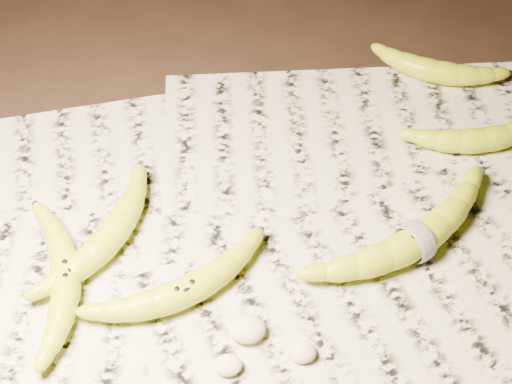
{
  "coord_description": "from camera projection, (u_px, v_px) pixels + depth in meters",
  "views": [
    {
      "loc": [
        -0.03,
        -0.48,
        0.68
      ],
      "look_at": [
        0.02,
        0.03,
        0.05
      ],
      "focal_mm": 50.0,
      "sensor_mm": 36.0,
      "label": 1
    }
  ],
  "objects": [
    {
      "name": "measuring_tape",
      "position": [
        416.0,
        240.0,
        0.8
      ],
      "size": [
        0.03,
        0.05,
        0.05
      ],
      "primitive_type": "torus",
      "rotation": [
        0.0,
        1.57,
        0.5
      ],
      "color": "white",
      "rests_on": "newspaper_patch"
    },
    {
      "name": "banana_upper_b",
      "position": [
        436.0,
        69.0,
        0.98
      ],
      "size": [
        0.17,
        0.11,
        0.03
      ],
      "primitive_type": null,
      "rotation": [
        0.0,
        0.0,
        -0.41
      ],
      "color": "#B9D91B",
      "rests_on": "newspaper_patch"
    },
    {
      "name": "flesh_chunk_b",
      "position": [
        228.0,
        363.0,
        0.71
      ],
      "size": [
        0.03,
        0.02,
        0.02
      ],
      "primitive_type": "ellipsoid",
      "color": "beige",
      "rests_on": "newspaper_patch"
    },
    {
      "name": "newspaper_patch",
      "position": [
        262.0,
        258.0,
        0.81
      ],
      "size": [
        0.9,
        0.7,
        0.01
      ],
      "primitive_type": "cube",
      "color": "beige",
      "rests_on": "ground"
    },
    {
      "name": "flesh_chunk_a",
      "position": [
        247.0,
        327.0,
        0.74
      ],
      "size": [
        0.04,
        0.03,
        0.02
      ],
      "primitive_type": "ellipsoid",
      "color": "beige",
      "rests_on": "newspaper_patch"
    },
    {
      "name": "banana_taped",
      "position": [
        416.0,
        240.0,
        0.8
      ],
      "size": [
        0.24,
        0.17,
        0.04
      ],
      "primitive_type": null,
      "rotation": [
        0.0,
        0.0,
        0.5
      ],
      "color": "#B9D91B",
      "rests_on": "newspaper_patch"
    },
    {
      "name": "ground",
      "position": [
        242.0,
        244.0,
        0.83
      ],
      "size": [
        3.0,
        3.0,
        0.0
      ],
      "primitive_type": "plane",
      "color": "black",
      "rests_on": "ground"
    },
    {
      "name": "banana_left_a",
      "position": [
        65.0,
        275.0,
        0.77
      ],
      "size": [
        0.07,
        0.19,
        0.03
      ],
      "primitive_type": null,
      "rotation": [
        0.0,
        0.0,
        1.67
      ],
      "color": "#B9D91B",
      "rests_on": "newspaper_patch"
    },
    {
      "name": "banana_left_b",
      "position": [
        108.0,
        236.0,
        0.8
      ],
      "size": [
        0.15,
        0.18,
        0.04
      ],
      "primitive_type": null,
      "rotation": [
        0.0,
        0.0,
        0.97
      ],
      "color": "#B9D91B",
      "rests_on": "newspaper_patch"
    },
    {
      "name": "flesh_chunk_c",
      "position": [
        302.0,
        350.0,
        0.72
      ],
      "size": [
        0.03,
        0.02,
        0.02
      ],
      "primitive_type": "ellipsoid",
      "color": "beige",
      "rests_on": "newspaper_patch"
    },
    {
      "name": "banana_center",
      "position": [
        185.0,
        290.0,
        0.76
      ],
      "size": [
        0.19,
        0.13,
        0.03
      ],
      "primitive_type": null,
      "rotation": [
        0.0,
        0.0,
        0.41
      ],
      "color": "#B9D91B",
      "rests_on": "newspaper_patch"
    },
    {
      "name": "banana_upper_a",
      "position": [
        484.0,
        138.0,
        0.9
      ],
      "size": [
        0.18,
        0.06,
        0.03
      ],
      "primitive_type": null,
      "rotation": [
        0.0,
        0.0,
        0.07
      ],
      "color": "#B9D91B",
      "rests_on": "newspaper_patch"
    }
  ]
}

